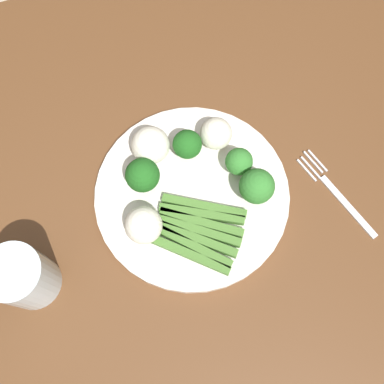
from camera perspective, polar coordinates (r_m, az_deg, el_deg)
The scene contains 13 objects.
ground_plane at distance 1.46m, azimuth -0.89°, elevation -11.30°, with size 6.00×6.00×0.02m, color #B7A88E.
dining_table at distance 0.80m, azimuth -1.60°, elevation -4.37°, with size 1.24×0.96×0.77m.
plate at distance 0.69m, azimuth -0.00°, elevation -0.35°, with size 0.30×0.30×0.01m, color silver.
asparagus_bundle at distance 0.66m, azimuth 0.70°, elevation -4.82°, with size 0.15×0.15×0.01m.
broccoli_outer_edge at distance 0.66m, azimuth 8.15°, elevation 0.69°, with size 0.05×0.05×0.06m.
broccoli_front at distance 0.66m, azimuth -6.24°, elevation 2.09°, with size 0.05×0.05×0.06m.
broccoli_front_left at distance 0.68m, azimuth -0.60°, elevation 5.99°, with size 0.04×0.04×0.05m.
broccoli_near_center at distance 0.68m, azimuth 5.93°, elevation 3.80°, with size 0.04×0.04×0.05m.
cauliflower_near_fork at distance 0.64m, azimuth -6.12°, elevation -4.17°, with size 0.05×0.05×0.05m, color white.
cauliflower_left at distance 0.69m, azimuth -5.24°, elevation 5.87°, with size 0.06×0.06×0.06m, color white.
cauliflower_edge at distance 0.70m, azimuth 3.03°, elevation 7.36°, with size 0.05×0.05×0.05m, color silver.
fork at distance 0.73m, azimuth 17.75°, elevation -0.21°, with size 0.07×0.16×0.00m.
water_glass at distance 0.66m, azimuth -20.45°, elevation -10.03°, with size 0.08×0.08×0.10m, color silver.
Camera 1 is at (-0.05, -0.20, 1.43)m, focal length 42.38 mm.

